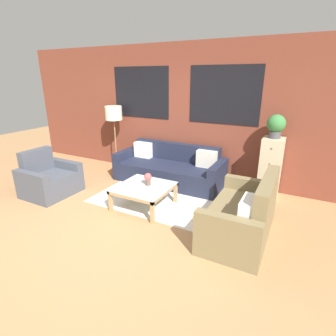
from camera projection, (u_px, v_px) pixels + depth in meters
name	position (u px, v px, depth m)	size (l,w,h in m)	color
ground_plane	(111.00, 223.00, 4.03)	(16.00, 16.00, 0.00)	#AD7F51
wall_back_brick	(180.00, 113.00, 5.61)	(8.40, 0.09, 2.80)	brown
rug	(160.00, 195.00, 5.01)	(2.17, 1.78, 0.00)	silver
couch_dark	(170.00, 169.00, 5.57)	(2.29, 0.88, 0.78)	#1E2338
settee_vintage	(243.00, 216.00, 3.62)	(0.80, 1.46, 0.92)	olive
armchair_corner	(49.00, 180.00, 4.99)	(0.80, 0.92, 0.84)	#474C56
coffee_table	(144.00, 189.00, 4.45)	(0.88, 0.88, 0.38)	silver
floor_lamp	(114.00, 116.00, 5.99)	(0.38, 0.38, 1.51)	olive
drawer_cabinet	(270.00, 168.00, 4.78)	(0.36, 0.44, 1.11)	#C6B793
potted_plant	(276.00, 125.00, 4.52)	(0.31, 0.31, 0.41)	#47474C
flower_vase	(148.00, 178.00, 4.44)	(0.13, 0.13, 0.21)	brown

